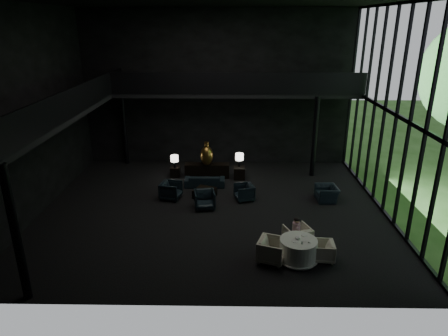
{
  "coord_description": "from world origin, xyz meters",
  "views": [
    {
      "loc": [
        0.68,
        -14.92,
        7.3
      ],
      "look_at": [
        0.42,
        0.5,
        1.65
      ],
      "focal_mm": 32.0,
      "sensor_mm": 36.0,
      "label": 1
    }
  ],
  "objects_px": {
    "bronze_urn": "(207,155)",
    "sofa": "(205,179)",
    "dining_chair_east": "(323,251)",
    "lounge_armchair_east": "(244,192)",
    "console": "(207,170)",
    "child": "(296,225)",
    "dining_chair_west": "(272,248)",
    "coffee_table": "(205,193)",
    "side_table_right": "(239,173)",
    "table_lamp_left": "(174,159)",
    "side_table_left": "(175,172)",
    "lounge_armchair_west": "(171,189)",
    "table_lamp_right": "(239,157)",
    "dining_chair_north": "(297,235)",
    "window_armchair": "(327,192)",
    "lounge_armchair_south": "(205,198)",
    "dining_table": "(298,251)"
  },
  "relations": [
    {
      "from": "table_lamp_right",
      "to": "coffee_table",
      "type": "relative_size",
      "value": 0.8
    },
    {
      "from": "console",
      "to": "coffee_table",
      "type": "bearing_deg",
      "value": -89.32
    },
    {
      "from": "lounge_armchair_south",
      "to": "window_armchair",
      "type": "bearing_deg",
      "value": 0.17
    },
    {
      "from": "sofa",
      "to": "dining_chair_east",
      "type": "relative_size",
      "value": 2.58
    },
    {
      "from": "side_table_left",
      "to": "side_table_right",
      "type": "height_order",
      "value": "side_table_right"
    },
    {
      "from": "window_armchair",
      "to": "lounge_armchair_west",
      "type": "bearing_deg",
      "value": -94.5
    },
    {
      "from": "lounge_armchair_south",
      "to": "dining_table",
      "type": "relative_size",
      "value": 0.68
    },
    {
      "from": "lounge_armchair_west",
      "to": "coffee_table",
      "type": "distance_m",
      "value": 1.5
    },
    {
      "from": "coffee_table",
      "to": "child",
      "type": "xyz_separation_m",
      "value": [
        3.41,
        -3.97,
        0.55
      ]
    },
    {
      "from": "window_armchair",
      "to": "console",
      "type": "bearing_deg",
      "value": -120.69
    },
    {
      "from": "lounge_armchair_east",
      "to": "lounge_armchair_south",
      "type": "relative_size",
      "value": 0.86
    },
    {
      "from": "bronze_urn",
      "to": "side_table_right",
      "type": "xyz_separation_m",
      "value": [
        1.6,
        -0.02,
        -0.9
      ]
    },
    {
      "from": "table_lamp_left",
      "to": "lounge_armchair_south",
      "type": "distance_m",
      "value": 3.93
    },
    {
      "from": "window_armchair",
      "to": "dining_chair_east",
      "type": "distance_m",
      "value": 4.8
    },
    {
      "from": "table_lamp_left",
      "to": "window_armchair",
      "type": "relative_size",
      "value": 0.7
    },
    {
      "from": "bronze_urn",
      "to": "dining_chair_north",
      "type": "xyz_separation_m",
      "value": [
        3.47,
        -6.31,
        -0.76
      ]
    },
    {
      "from": "console",
      "to": "lounge_armchair_south",
      "type": "xyz_separation_m",
      "value": [
        0.1,
        -3.56,
        0.11
      ]
    },
    {
      "from": "window_armchair",
      "to": "dining_chair_north",
      "type": "relative_size",
      "value": 1.04
    },
    {
      "from": "dining_chair_east",
      "to": "lounge_armchair_east",
      "type": "bearing_deg",
      "value": -148.95
    },
    {
      "from": "lounge_armchair_west",
      "to": "dining_table",
      "type": "xyz_separation_m",
      "value": [
        4.79,
        -4.74,
        -0.14
      ]
    },
    {
      "from": "bronze_urn",
      "to": "sofa",
      "type": "distance_m",
      "value": 1.31
    },
    {
      "from": "side_table_left",
      "to": "lounge_armchair_west",
      "type": "bearing_deg",
      "value": -86.38
    },
    {
      "from": "window_armchair",
      "to": "dining_table",
      "type": "distance_m",
      "value": 5.08
    },
    {
      "from": "side_table_right",
      "to": "child",
      "type": "bearing_deg",
      "value": -73.47
    },
    {
      "from": "dining_chair_east",
      "to": "console",
      "type": "bearing_deg",
      "value": -146.79
    },
    {
      "from": "lounge_armchair_south",
      "to": "dining_chair_east",
      "type": "height_order",
      "value": "lounge_armchair_south"
    },
    {
      "from": "child",
      "to": "lounge_armchair_west",
      "type": "bearing_deg",
      "value": -37.64
    },
    {
      "from": "lounge_armchair_east",
      "to": "window_armchair",
      "type": "xyz_separation_m",
      "value": [
        3.57,
        0.03,
        0.0
      ]
    },
    {
      "from": "side_table_right",
      "to": "sofa",
      "type": "relative_size",
      "value": 0.35
    },
    {
      "from": "table_lamp_right",
      "to": "dining_chair_north",
      "type": "relative_size",
      "value": 0.76
    },
    {
      "from": "bronze_urn",
      "to": "lounge_armchair_east",
      "type": "xyz_separation_m",
      "value": [
        1.76,
        -2.53,
        -0.81
      ]
    },
    {
      "from": "dining_chair_north",
      "to": "side_table_right",
      "type": "bearing_deg",
      "value": -94.21
    },
    {
      "from": "side_table_left",
      "to": "side_table_right",
      "type": "xyz_separation_m",
      "value": [
        3.2,
        -0.24,
        0.05
      ]
    },
    {
      "from": "console",
      "to": "lounge_armchair_east",
      "type": "bearing_deg",
      "value": -56.93
    },
    {
      "from": "sofa",
      "to": "side_table_right",
      "type": "bearing_deg",
      "value": -150.49
    },
    {
      "from": "lounge_armchair_west",
      "to": "lounge_armchair_south",
      "type": "height_order",
      "value": "lounge_armchair_west"
    },
    {
      "from": "console",
      "to": "dining_chair_west",
      "type": "relative_size",
      "value": 2.32
    },
    {
      "from": "coffee_table",
      "to": "window_armchair",
      "type": "bearing_deg",
      "value": -2.89
    },
    {
      "from": "side_table_right",
      "to": "dining_table",
      "type": "distance_m",
      "value": 7.39
    },
    {
      "from": "console",
      "to": "child",
      "type": "distance_m",
      "value": 7.26
    },
    {
      "from": "table_lamp_left",
      "to": "lounge_armchair_east",
      "type": "distance_m",
      "value": 4.32
    },
    {
      "from": "console",
      "to": "dining_chair_east",
      "type": "relative_size",
      "value": 3.32
    },
    {
      "from": "coffee_table",
      "to": "side_table_left",
      "type": "bearing_deg",
      "value": 123.42
    },
    {
      "from": "table_lamp_left",
      "to": "lounge_armchair_west",
      "type": "bearing_deg",
      "value": -86.23
    },
    {
      "from": "bronze_urn",
      "to": "lounge_armchair_south",
      "type": "relative_size",
      "value": 1.27
    },
    {
      "from": "table_lamp_right",
      "to": "lounge_armchair_west",
      "type": "distance_m",
      "value": 4.01
    },
    {
      "from": "child",
      "to": "coffee_table",
      "type": "bearing_deg",
      "value": -49.32
    },
    {
      "from": "bronze_urn",
      "to": "window_armchair",
      "type": "distance_m",
      "value": 5.95
    },
    {
      "from": "side_table_right",
      "to": "lounge_armchair_south",
      "type": "bearing_deg",
      "value": -114.0
    },
    {
      "from": "sofa",
      "to": "window_armchair",
      "type": "distance_m",
      "value": 5.6
    }
  ]
}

